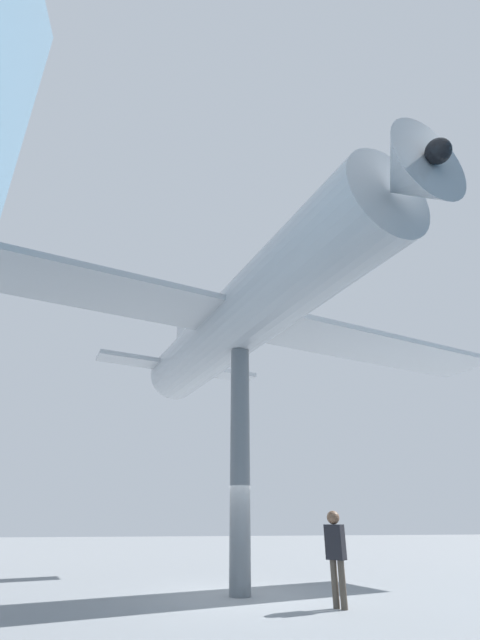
{
  "coord_description": "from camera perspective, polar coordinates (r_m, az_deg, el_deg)",
  "views": [
    {
      "loc": [
        2.02,
        11.99,
        1.7
      ],
      "look_at": [
        0.0,
        0.0,
        7.37
      ],
      "focal_mm": 24.0,
      "sensor_mm": 36.0,
      "label": 1
    }
  ],
  "objects": [
    {
      "name": "ground_plane",
      "position": [
        12.28,
        0.0,
        -32.95
      ],
      "size": [
        80.0,
        80.0,
        0.0
      ],
      "primitive_type": "plane",
      "color": "gray"
    },
    {
      "name": "support_pylon_central",
      "position": [
        12.25,
        0.0,
        -18.15
      ],
      "size": [
        0.54,
        0.54,
        6.32
      ],
      "color": "slate",
      "rests_on": "ground_plane"
    },
    {
      "name": "suspended_airplane",
      "position": [
        13.29,
        0.33,
        0.32
      ],
      "size": [
        20.98,
        14.38,
        3.55
      ],
      "rotation": [
        0.0,
        0.0,
        0.29
      ],
      "color": "#B2B7BC",
      "rests_on": "support_pylon_central"
    },
    {
      "name": "visitor_person",
      "position": [
        10.78,
        12.65,
        -27.68
      ],
      "size": [
        0.43,
        0.44,
        1.87
      ],
      "rotation": [
        0.0,
        0.0,
        2.3
      ],
      "color": "#4C4238",
      "rests_on": "ground_plane"
    }
  ]
}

